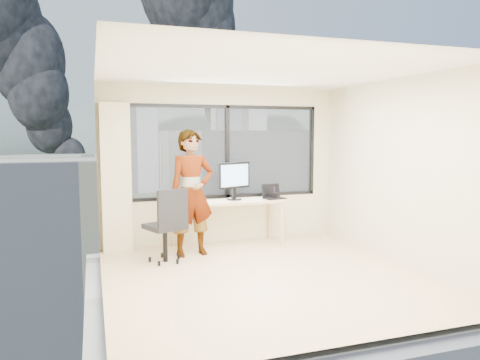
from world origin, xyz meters
name	(u,v)px	position (x,y,z in m)	size (l,w,h in m)	color
floor	(264,276)	(0.00, 0.00, 0.00)	(4.00, 4.00, 0.01)	beige
ceiling	(265,71)	(0.00, 0.00, 2.60)	(4.00, 4.00, 0.01)	white
wall_front	(351,198)	(0.00, -2.00, 1.30)	(4.00, 0.01, 2.60)	beige
wall_left	(99,182)	(-2.00, 0.00, 1.30)	(0.01, 4.00, 2.60)	beige
wall_right	(398,172)	(2.00, 0.00, 1.30)	(0.01, 4.00, 2.60)	beige
window_wall	(224,152)	(0.05, 2.00, 1.52)	(3.30, 0.16, 1.55)	black
curtain	(116,178)	(-1.72, 1.88, 1.15)	(0.45, 0.14, 2.30)	beige
desk	(227,223)	(0.00, 1.66, 0.38)	(1.80, 0.60, 0.75)	#C5B584
chair	(165,224)	(-1.11, 1.07, 0.55)	(0.56, 0.56, 1.09)	black
person	(192,193)	(-0.66, 1.31, 0.95)	(0.69, 0.45, 1.89)	#2D2D33
monitor	(234,181)	(0.13, 1.71, 1.06)	(0.62, 0.13, 0.62)	black
game_console	(176,199)	(-0.80, 1.83, 0.78)	(0.29, 0.24, 0.07)	white
laptop	(275,192)	(0.80, 1.59, 0.86)	(0.34, 0.36, 0.22)	black
cellphone	(191,203)	(-0.63, 1.54, 0.76)	(0.12, 0.05, 0.01)	black
pen_cup	(275,196)	(0.80, 1.57, 0.80)	(0.08, 0.08, 0.10)	black
handbag	(269,191)	(0.80, 1.82, 0.85)	(0.27, 0.13, 0.20)	#0D534B
exterior_ground	(102,192)	(0.00, 120.00, -14.00)	(400.00, 400.00, 0.04)	#515B3D
near_bldg_b	(239,209)	(12.00, 38.00, -6.00)	(14.00, 13.00, 16.00)	white
near_bldg_c	(452,248)	(30.00, 28.00, -9.00)	(12.00, 10.00, 10.00)	beige
far_tower_b	(131,135)	(8.00, 120.00, 1.00)	(13.00, 13.00, 30.00)	silver
far_tower_c	(238,141)	(45.00, 140.00, -1.00)	(15.00, 15.00, 26.00)	silver
hill_b	(234,153)	(100.00, 320.00, -14.00)	(300.00, 220.00, 96.00)	slate
tree_b	(213,337)	(4.00, 18.00, -9.50)	(7.60, 7.60, 9.00)	#24521B
tree_c	(316,228)	(22.00, 40.00, -9.00)	(8.40, 8.40, 10.00)	#24521B
smoke_plume_a	(61,13)	(-10.00, 150.00, 39.00)	(40.00, 24.00, 90.00)	black
smoke_plume_b	(239,69)	(55.00, 170.00, 27.00)	(30.00, 18.00, 70.00)	black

